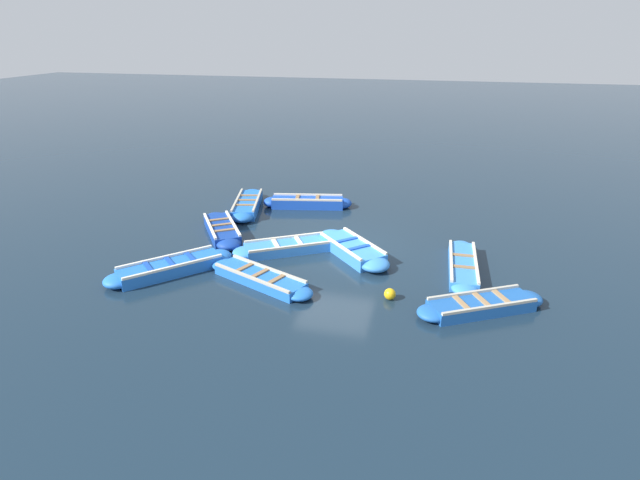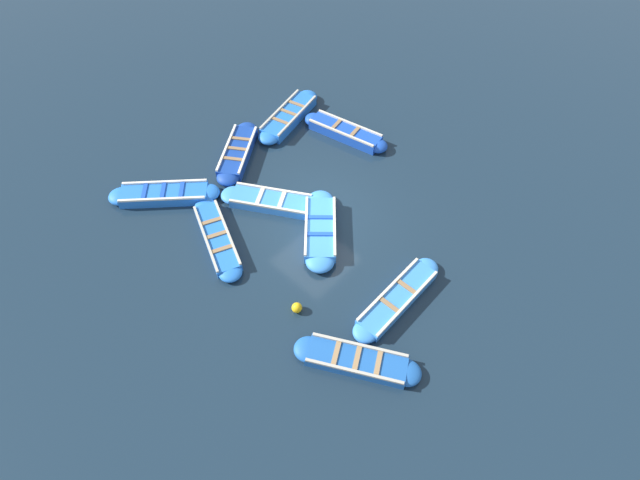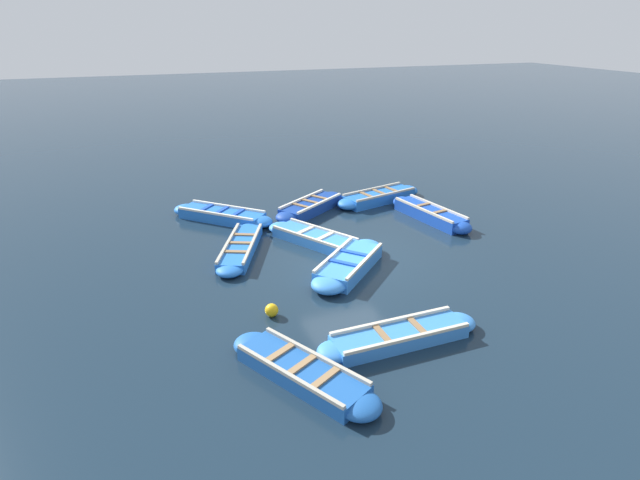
# 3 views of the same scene
# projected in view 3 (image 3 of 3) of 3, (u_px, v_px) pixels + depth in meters

# --- Properties ---
(ground_plane) EXTENTS (120.00, 120.00, 0.00)m
(ground_plane) POSITION_uv_depth(u_px,v_px,m) (353.00, 260.00, 14.29)
(ground_plane) COLOR #162838
(boat_far_corner) EXTENTS (0.83, 3.72, 0.36)m
(boat_far_corner) POSITION_uv_depth(u_px,v_px,m) (399.00, 336.00, 10.54)
(boat_far_corner) COLOR #3884E0
(boat_far_corner) RESTS_ON ground
(boat_tucked) EXTENTS (3.67, 2.16, 0.35)m
(boat_tucked) POSITION_uv_depth(u_px,v_px,m) (241.00, 248.00, 14.71)
(boat_tucked) COLOR blue
(boat_tucked) RESTS_ON ground
(boat_bow_out) EXTENTS (3.67, 1.36, 0.46)m
(boat_bow_out) POSITION_uv_depth(u_px,v_px,m) (430.00, 214.00, 17.14)
(boat_bow_out) COLOR #1947B7
(boat_bow_out) RESTS_ON ground
(boat_stern_in) EXTENTS (3.23, 3.34, 0.42)m
(boat_stern_in) POSITION_uv_depth(u_px,v_px,m) (222.00, 215.00, 17.07)
(boat_stern_in) COLOR blue
(boat_stern_in) RESTS_ON ground
(boat_broadside) EXTENTS (2.59, 3.31, 0.44)m
(boat_broadside) POSITION_uv_depth(u_px,v_px,m) (311.00, 207.00, 17.85)
(boat_broadside) COLOR navy
(boat_broadside) RESTS_ON ground
(boat_near_quay) EXTENTS (3.48, 2.40, 0.38)m
(boat_near_quay) POSITION_uv_depth(u_px,v_px,m) (302.00, 372.00, 9.45)
(boat_near_quay) COLOR #1E59AD
(boat_near_quay) RESTS_ON ground
(boat_end_of_row) EXTENTS (3.01, 3.15, 0.44)m
(boat_end_of_row) POSITION_uv_depth(u_px,v_px,m) (349.00, 264.00, 13.59)
(boat_end_of_row) COLOR #3884E0
(boat_end_of_row) RESTS_ON ground
(boat_inner_gap) EXTENTS (3.51, 2.54, 0.37)m
(boat_inner_gap) POSITION_uv_depth(u_px,v_px,m) (315.00, 238.00, 15.33)
(boat_inner_gap) COLOR #3884E0
(boat_inner_gap) RESTS_ON ground
(boat_outer_right) EXTENTS (1.65, 3.79, 0.44)m
(boat_outer_right) POSITION_uv_depth(u_px,v_px,m) (379.00, 197.00, 18.85)
(boat_outer_right) COLOR blue
(boat_outer_right) RESTS_ON ground
(buoy_orange_near) EXTENTS (0.31, 0.31, 0.31)m
(buoy_orange_near) POSITION_uv_depth(u_px,v_px,m) (272.00, 310.00, 11.49)
(buoy_orange_near) COLOR #EAB214
(buoy_orange_near) RESTS_ON ground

